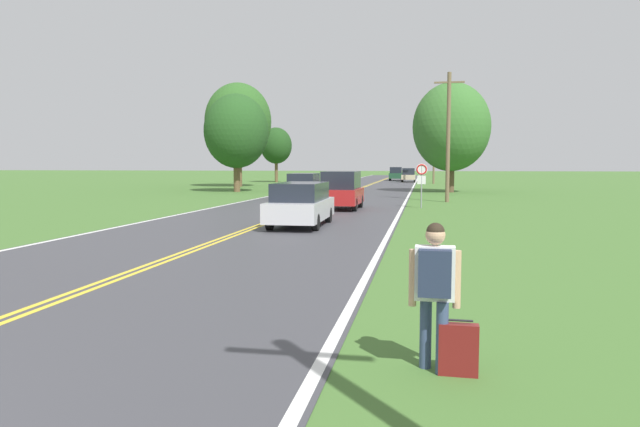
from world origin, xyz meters
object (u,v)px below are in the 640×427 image
(tree_right_cluster, at_px, (236,131))
(car_champagne_suv_mid_far, at_px, (409,175))
(suitcase, at_px, (458,350))
(car_dark_green_van_receding, at_px, (396,174))
(traffic_sign, at_px, (422,175))
(car_dark_grey_van_mid_near, at_px, (304,185))
(car_red_van_approaching, at_px, (341,190))
(tree_left_verge, at_px, (451,127))
(tree_mid_treeline, at_px, (238,122))
(tree_behind_sign, at_px, (276,146))
(car_silver_van_nearest, at_px, (301,203))
(hitchhiker_person, at_px, (435,281))

(tree_right_cluster, xyz_separation_m, car_champagne_suv_mid_far, (13.42, 29.52, -4.09))
(suitcase, bearing_deg, car_dark_green_van_receding, 4.58)
(traffic_sign, relative_size, car_dark_grey_van_mid_near, 0.49)
(traffic_sign, bearing_deg, car_red_van_approaching, -159.11)
(car_champagne_suv_mid_far, height_order, car_dark_green_van_receding, car_dark_green_van_receding)
(traffic_sign, bearing_deg, tree_left_verge, 82.82)
(tree_right_cluster, relative_size, car_dark_green_van_receding, 1.93)
(tree_mid_treeline, height_order, car_dark_grey_van_mid_near, tree_mid_treeline)
(traffic_sign, xyz_separation_m, car_red_van_approaching, (-4.02, -1.53, -0.75))
(tree_behind_sign, relative_size, tree_mid_treeline, 0.66)
(tree_mid_treeline, distance_m, car_red_van_approaching, 31.94)
(traffic_sign, bearing_deg, tree_mid_treeline, 125.60)
(car_champagne_suv_mid_far, xyz_separation_m, car_dark_green_van_receding, (-1.95, 6.57, 0.04))
(traffic_sign, relative_size, car_silver_van_nearest, 0.50)
(tree_behind_sign, height_order, car_silver_van_nearest, tree_behind_sign)
(hitchhiker_person, relative_size, car_red_van_approaching, 0.42)
(car_dark_grey_van_mid_near, height_order, car_dark_green_van_receding, car_dark_green_van_receding)
(hitchhiker_person, height_order, car_champagne_suv_mid_far, car_champagne_suv_mid_far)
(tree_behind_sign, relative_size, car_dark_grey_van_mid_near, 1.49)
(suitcase, bearing_deg, hitchhiker_person, 79.66)
(tree_right_cluster, xyz_separation_m, car_red_van_approaching, (11.32, -17.00, -4.05))
(tree_left_verge, relative_size, car_silver_van_nearest, 1.92)
(suitcase, xyz_separation_m, car_dark_grey_van_mid_near, (-8.23, 30.60, 0.62))
(car_silver_van_nearest, bearing_deg, traffic_sign, 155.09)
(tree_right_cluster, relative_size, car_red_van_approaching, 2.06)
(tree_left_verge, xyz_separation_m, car_red_van_approaching, (-6.26, -19.29, -4.32))
(tree_right_cluster, height_order, car_red_van_approaching, tree_right_cluster)
(tree_left_verge, relative_size, tree_behind_sign, 1.27)
(tree_behind_sign, bearing_deg, car_dark_green_van_receding, 34.07)
(tree_mid_treeline, relative_size, tree_right_cluster, 1.30)
(suitcase, distance_m, tree_mid_treeline, 54.27)
(tree_left_verge, bearing_deg, car_champagne_suv_mid_far, 98.69)
(tree_right_cluster, relative_size, car_dark_grey_van_mid_near, 1.73)
(hitchhiker_person, distance_m, tree_right_cluster, 42.67)
(car_silver_van_nearest, distance_m, car_champagne_suv_mid_far, 54.75)
(car_dark_green_van_receding, bearing_deg, hitchhiker_person, 2.41)
(hitchhiker_person, distance_m, suitcase, 0.78)
(tree_mid_treeline, bearing_deg, car_champagne_suv_mid_far, 48.08)
(hitchhiker_person, xyz_separation_m, car_red_van_approaching, (-4.30, 22.50, -0.01))
(tree_behind_sign, xyz_separation_m, car_dark_green_van_receding, (14.92, 10.09, -3.70))
(tree_left_verge, bearing_deg, car_dark_green_van_receding, 100.25)
(car_red_van_approaching, relative_size, car_dark_green_van_receding, 0.94)
(tree_right_cluster, bearing_deg, tree_left_verge, 7.44)
(hitchhiker_person, height_order, car_dark_green_van_receding, car_dark_green_van_receding)
(tree_left_verge, bearing_deg, tree_mid_treeline, 158.07)
(traffic_sign, height_order, tree_right_cluster, tree_right_cluster)
(hitchhiker_person, distance_m, traffic_sign, 24.05)
(traffic_sign, xyz_separation_m, tree_left_verge, (2.24, 17.76, 3.57))
(hitchhiker_person, relative_size, car_dark_green_van_receding, 0.39)
(hitchhiker_person, distance_m, car_dark_green_van_receding, 75.70)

